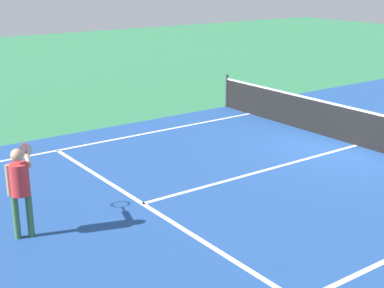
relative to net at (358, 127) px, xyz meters
name	(u,v)px	position (x,y,z in m)	size (l,w,h in m)	color
ground_plane	(356,145)	(0.00, 0.00, -0.49)	(60.00, 60.00, 0.00)	#337F51
court_surface_inbounds	(356,145)	(0.00, 0.00, -0.49)	(10.62, 24.40, 0.00)	#234C93
line_sideline_left	(74,147)	(-4.11, -5.95, -0.49)	(0.10, 11.89, 0.01)	white
line_service_near	(143,204)	(0.00, -6.40, -0.49)	(8.22, 0.10, 0.01)	white
line_center_service	(265,170)	(0.00, -3.20, -0.49)	(0.10, 6.40, 0.01)	white
net	(358,127)	(0.00, 0.00, 0.00)	(10.61, 0.09, 1.07)	#33383D
player_near	(20,183)	(0.01, -8.72, 0.47)	(1.09, 0.73, 1.56)	#3F7247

